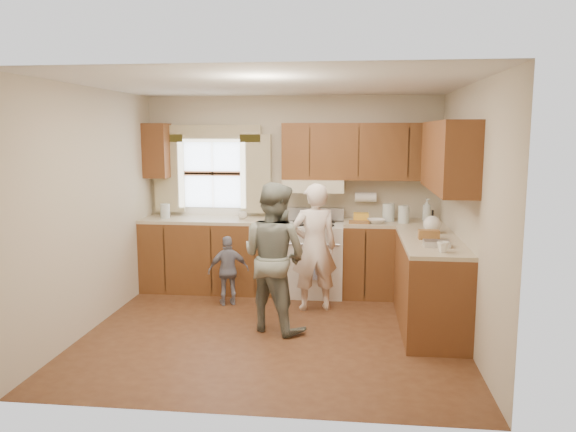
# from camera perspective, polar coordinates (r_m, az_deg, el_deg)

# --- Properties ---
(room) EXTENTS (3.80, 3.80, 3.80)m
(room) POSITION_cam_1_polar(r_m,az_deg,el_deg) (5.61, -1.48, 0.42)
(room) COLOR #4C2917
(room) RESTS_ON ground
(kitchen_fixtures) EXTENTS (3.80, 2.25, 2.15)m
(kitchen_fixtures) POSITION_cam_1_polar(r_m,az_deg,el_deg) (6.69, 5.05, -1.86)
(kitchen_fixtures) COLOR #3F1F0D
(kitchen_fixtures) RESTS_ON ground
(stove) EXTENTS (0.76, 0.67, 1.07)m
(stove) POSITION_cam_1_polar(r_m,az_deg,el_deg) (7.13, 2.56, -4.23)
(stove) COLOR silver
(stove) RESTS_ON ground
(woman_left) EXTENTS (0.61, 0.48, 1.47)m
(woman_left) POSITION_cam_1_polar(r_m,az_deg,el_deg) (6.44, 2.68, -3.17)
(woman_left) COLOR white
(woman_left) RESTS_ON ground
(woman_right) EXTENTS (0.94, 0.87, 1.54)m
(woman_right) POSITION_cam_1_polar(r_m,az_deg,el_deg) (5.78, -1.43, -4.17)
(woman_right) COLOR #263B31
(woman_right) RESTS_ON ground
(child) EXTENTS (0.53, 0.36, 0.83)m
(child) POSITION_cam_1_polar(r_m,az_deg,el_deg) (6.72, -6.07, -5.53)
(child) COLOR gray
(child) RESTS_ON ground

